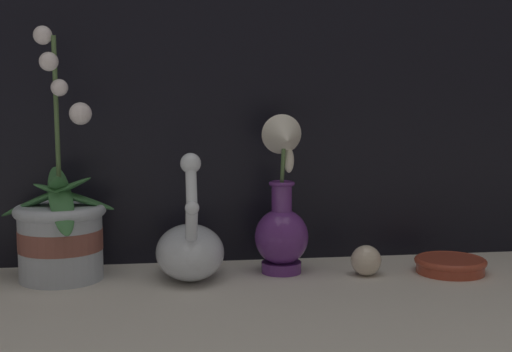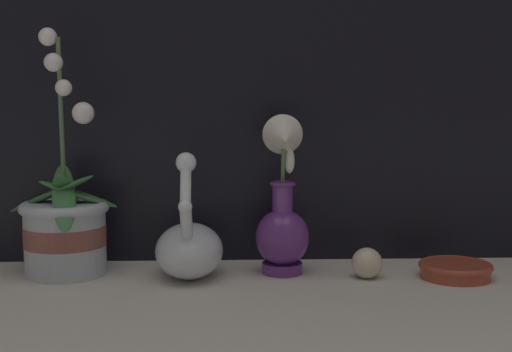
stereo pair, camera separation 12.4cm
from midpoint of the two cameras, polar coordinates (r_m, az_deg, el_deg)
ground_plane at (r=1.17m, az=-1.65°, el=-9.25°), size 2.80×2.80×0.00m
orchid_potted_plant at (r=1.29m, az=-18.08°, el=-4.12°), size 0.21×0.20×0.43m
swan_figurine at (r=1.25m, az=-8.18°, el=-5.74°), size 0.12×0.20×0.22m
blue_vase at (r=1.26m, az=-0.70°, el=-3.08°), size 0.10×0.11×0.28m
glass_sphere at (r=1.27m, az=6.03°, el=-6.76°), size 0.05×0.05×0.05m
amber_dish at (r=1.31m, az=12.69°, el=-6.93°), size 0.13×0.13×0.03m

